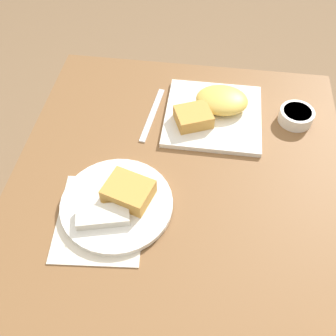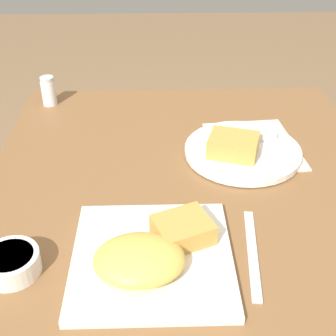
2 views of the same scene
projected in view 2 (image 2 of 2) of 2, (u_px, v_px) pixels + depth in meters
dining_table at (185, 221)px, 1.00m from camera, size 0.81×0.89×0.77m
menu_card at (253, 146)px, 1.05m from camera, size 0.21×0.24×0.00m
plate_square_near at (152, 255)px, 0.74m from camera, size 0.26×0.26×0.06m
plate_oval_far at (241, 148)px, 1.01m from camera, size 0.25×0.25×0.05m
sauce_ramekin at (11, 263)px, 0.73m from camera, size 0.09×0.09×0.04m
salt_shaker at (49, 93)px, 1.21m from camera, size 0.04×0.04×0.08m
butter_knife at (252, 253)px, 0.77m from camera, size 0.04×0.21×0.00m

